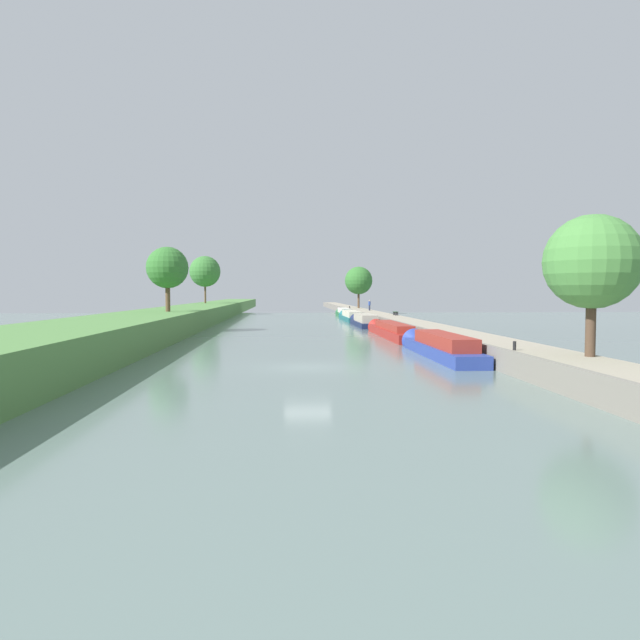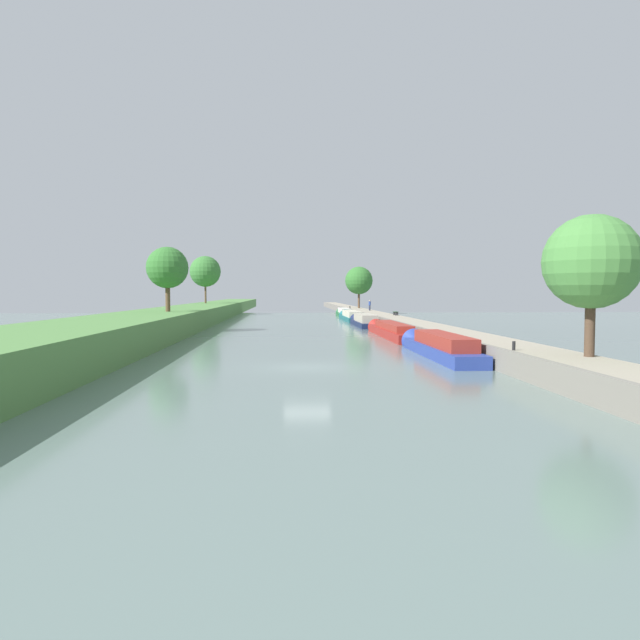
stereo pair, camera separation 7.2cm
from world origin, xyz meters
name	(u,v)px [view 1 (the left image)]	position (x,y,z in m)	size (l,w,h in m)	color
ground_plane	(308,367)	(0.00, 0.00, 0.00)	(160.00, 160.00, 0.00)	slate
left_grassy_bank	(42,349)	(-13.79, 0.00, 1.06)	(7.88, 260.00, 2.11)	#518442
right_towpath	(516,355)	(11.43, 0.00, 0.57)	(3.17, 260.00, 1.14)	#9E937F
stone_quay	(486,355)	(9.72, 0.00, 0.60)	(0.25, 260.00, 1.19)	gray
narrowboat_blue	(438,346)	(8.46, 4.91, 0.61)	(1.98, 13.35, 2.07)	#283D93
narrowboat_red	(390,330)	(8.31, 20.25, 0.56)	(1.80, 16.26, 1.82)	maroon
narrowboat_navy	(364,321)	(8.14, 36.48, 0.57)	(2.16, 12.48, 2.20)	#141E42
narrowboat_teal	(350,316)	(8.09, 49.73, 0.56)	(2.16, 14.57, 2.12)	#195B60
narrowboat_green	(343,313)	(8.46, 62.90, 0.56)	(1.80, 11.49, 1.93)	#1E6033
tree_rightbank_near	(592,262)	(12.41, -5.57, 5.35)	(4.19, 4.19, 6.32)	#4C3828
tree_rightbank_midnear	(359,281)	(12.11, 71.25, 6.17)	(5.06, 5.06, 7.57)	brown
tree_leftbank_downstream	(167,268)	(-12.86, 26.24, 6.44)	(4.11, 4.11, 6.41)	brown
tree_leftbank_upstream	(205,271)	(-15.33, 68.72, 7.67)	(5.40, 5.40, 8.27)	brown
person_walking	(369,305)	(11.99, 57.14, 2.02)	(0.34, 0.34, 1.66)	#282D42
mooring_bollard_near	(515,346)	(10.15, -2.74, 1.37)	(0.16, 0.16, 0.45)	black
mooring_bollard_far	(350,307)	(10.15, 68.34, 1.37)	(0.16, 0.16, 0.45)	black
park_bench	(396,312)	(12.56, 39.15, 1.49)	(0.44, 1.50, 0.47)	#333338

